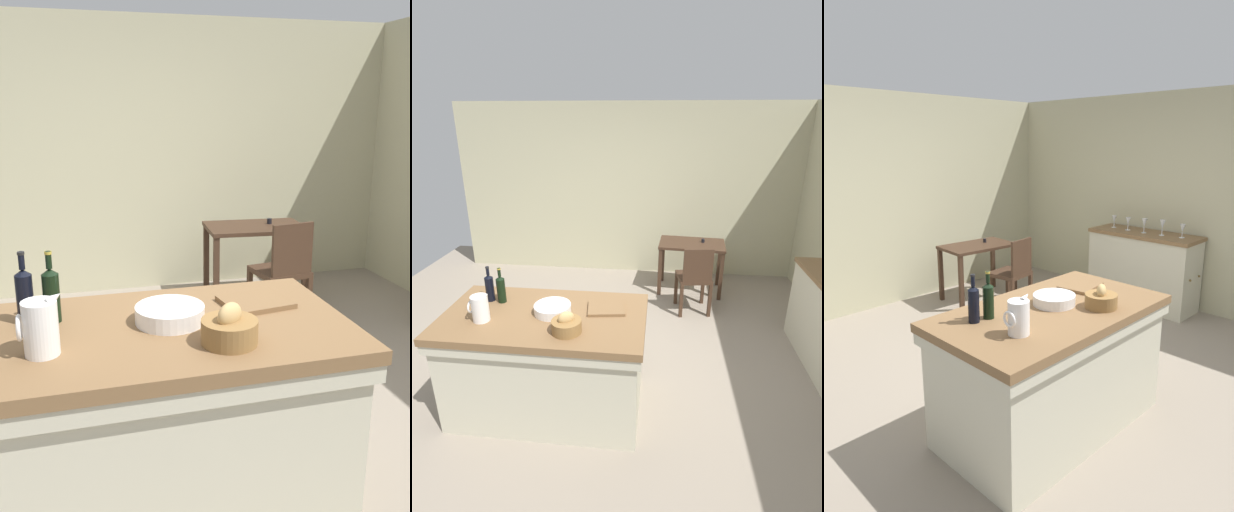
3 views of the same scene
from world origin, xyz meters
The scene contains 18 objects.
ground_plane centered at (0.00, 0.00, 0.00)m, with size 6.76×6.76×0.00m, color gray.
wall_back centered at (0.00, 2.60, 1.30)m, with size 5.32×0.12×2.60m, color #B7B28E.
wall_right centered at (2.60, 0.00, 1.30)m, with size 0.12×5.20×2.60m, color #B7B28E.
island_table centered at (-0.41, -0.60, 0.49)m, with size 1.64×0.92×0.91m.
side_cabinet centered at (2.26, 0.25, 0.47)m, with size 0.52×1.36×0.93m.
writing_desk centered at (0.96, 1.90, 0.61)m, with size 0.94×0.63×0.77m.
wooden_chair centered at (0.96, 1.23, 0.50)m, with size 0.45×0.45×0.91m.
pitcher centered at (-0.87, -0.74, 1.01)m, with size 0.17×0.13×0.25m.
wash_bowl centered at (-0.35, -0.56, 0.94)m, with size 0.30×0.30×0.07m, color white.
bread_basket centered at (-0.17, -0.83, 0.96)m, with size 0.22×0.22×0.17m.
cutting_board centered at (0.08, -0.46, 0.92)m, with size 0.30×0.25×0.02m, color brown.
wine_bottle_dark centered at (-0.83, -0.43, 1.03)m, with size 0.07×0.07×0.31m.
wine_bottle_amber centered at (-0.94, -0.41, 1.03)m, with size 0.07×0.07×0.31m.
wine_glass_far_left centered at (2.28, -0.22, 1.04)m, with size 0.07×0.07×0.16m.
wine_glass_left centered at (2.25, 0.01, 1.06)m, with size 0.07×0.07×0.19m.
wine_glass_middle centered at (2.23, 0.25, 1.05)m, with size 0.07×0.07×0.18m.
wine_glass_right centered at (2.24, 0.48, 1.04)m, with size 0.07×0.07×0.16m.
wine_glass_far_right centered at (2.28, 0.71, 1.04)m, with size 0.07×0.07×0.16m.
Camera 3 is at (-2.54, -2.48, 2.00)m, focal length 31.03 mm.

